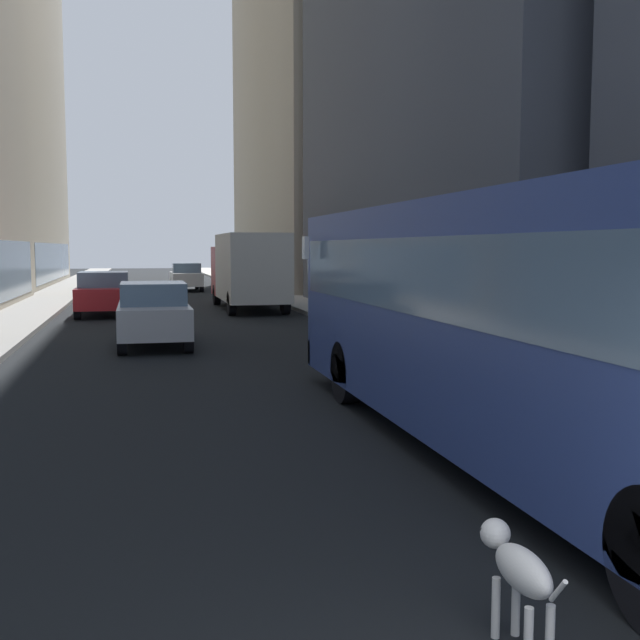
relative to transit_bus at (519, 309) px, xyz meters
The scene contains 9 objects.
ground_plane 29.28m from the transit_bus, 95.50° to the left, with size 120.00×120.00×0.00m, color black.
sidewalk_left 30.36m from the transit_bus, 106.29° to the left, with size 2.40×110.00×0.15m, color gray.
sidewalk_right 29.29m from the transit_bus, 84.31° to the left, with size 2.40×110.00×0.15m, color #ADA89E.
transit_bus is the anchor object (origin of this frame).
car_red_coupe 22.12m from the transit_bus, 104.68° to the left, with size 1.91×4.65×1.62m.
car_silver_sedan 12.63m from the transit_bus, 108.52° to the left, with size 1.75×4.69×1.62m.
car_white_van 37.25m from the transit_bus, 92.46° to the left, with size 1.71×4.32×1.62m.
box_truck 22.59m from the transit_bus, 90.00° to the left, with size 2.30×7.50×3.05m.
dalmatian_dog 4.73m from the transit_bus, 117.69° to the right, with size 0.22×0.96×0.72m.
Camera 1 is at (-1.58, -2.29, 2.49)m, focal length 42.92 mm.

